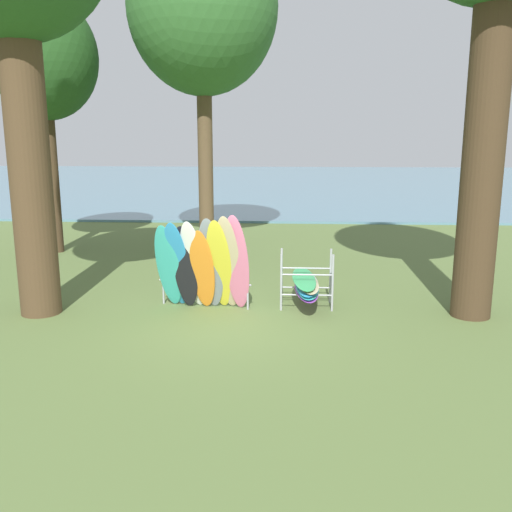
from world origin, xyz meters
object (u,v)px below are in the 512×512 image
tree_far_left_back (44,60)px  leaning_board_pile (203,266)px  tree_mid_behind (203,8)px  board_storage_rack (306,284)px

tree_far_left_back → leaning_board_pile: tree_far_left_back is taller
tree_mid_behind → board_storage_rack: size_ratio=4.73×
tree_far_left_back → leaning_board_pile: bearing=-46.6°
tree_far_left_back → board_storage_rack: 10.90m
tree_mid_behind → tree_far_left_back: (-4.74, -0.60, -1.51)m
tree_far_left_back → leaning_board_pile: 9.45m
tree_mid_behind → leaning_board_pile: 9.14m
tree_mid_behind → board_storage_rack: (3.03, -6.05, -6.88)m
tree_mid_behind → tree_far_left_back: 5.01m
tree_far_left_back → tree_mid_behind: bearing=7.2°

